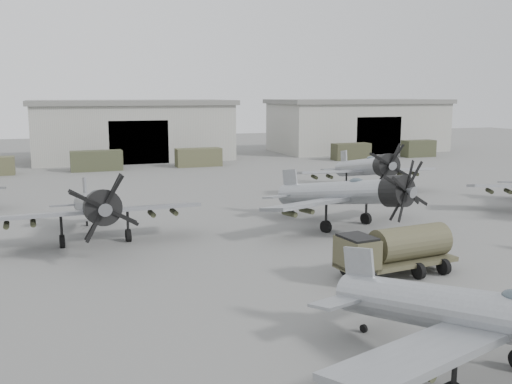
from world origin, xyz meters
TOP-DOWN VIEW (x-y plane):
  - ground at (0.00, 0.00)m, footprint 220.00×220.00m
  - hangar_center at (0.00, 61.96)m, footprint 29.00×14.80m
  - hangar_right at (38.00, 61.96)m, footprint 29.00×14.80m
  - support_truck_3 at (-6.15, 50.00)m, footprint 6.34×2.20m
  - support_truck_4 at (7.07, 50.00)m, footprint 6.07×2.20m
  - support_truck_6 at (30.19, 50.00)m, footprint 5.64×2.20m
  - support_truck_7 at (41.98, 50.00)m, footprint 5.04×2.20m
  - aircraft_near_1 at (1.69, -10.44)m, footprint 13.37×12.04m
  - aircraft_mid_1 at (-9.09, 12.77)m, footprint 13.66×12.30m
  - aircraft_mid_2 at (8.36, 11.34)m, footprint 13.96×12.57m
  - aircraft_far_1 at (17.36, 23.91)m, footprint 13.92×12.52m
  - fuel_tanker at (5.42, 0.96)m, footprint 6.90×3.58m

SIDE VIEW (x-z plane):
  - ground at x=0.00m, z-range 0.00..0.00m
  - support_truck_4 at x=7.07m, z-range 0.00..2.42m
  - support_truck_6 at x=30.19m, z-range 0.00..2.42m
  - support_truck_3 at x=-6.15m, z-range 0.00..2.54m
  - support_truck_7 at x=41.98m, z-range 0.00..2.55m
  - fuel_tanker at x=5.42m, z-range 0.19..2.78m
  - aircraft_near_1 at x=1.69m, z-range -0.24..5.10m
  - aircraft_mid_1 at x=-9.09m, z-range -0.25..5.23m
  - aircraft_far_1 at x=17.36m, z-range -0.25..5.28m
  - aircraft_mid_2 at x=8.36m, z-range -0.25..5.35m
  - hangar_center at x=0.00m, z-range 0.02..8.72m
  - hangar_right at x=38.00m, z-range 0.02..8.72m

